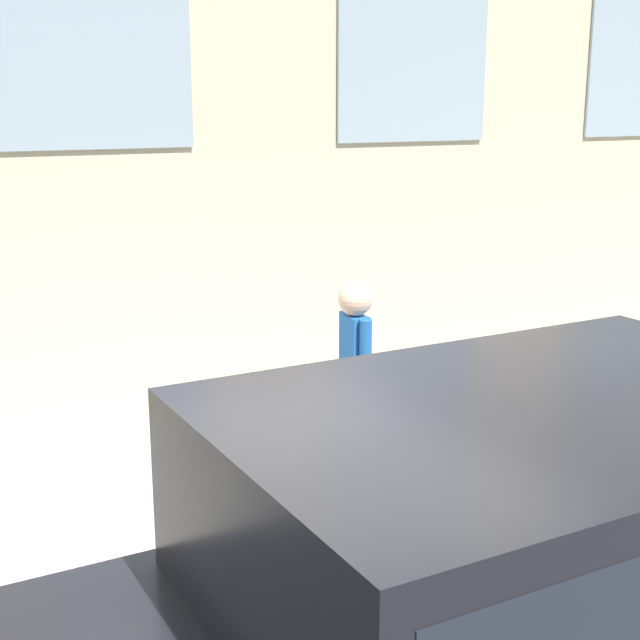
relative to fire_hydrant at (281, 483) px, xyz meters
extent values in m
plane|color=#514F4C|center=(-0.61, 0.39, -0.49)|extent=(80.00, 80.00, 0.00)
cube|color=#B2ADA3|center=(0.88, 0.39, -0.42)|extent=(2.99, 60.00, 0.14)
cube|color=#8C9EA8|center=(2.36, -2.51, 2.81)|extent=(0.03, 1.57, 1.88)
cube|color=#8C9EA8|center=(2.36, 0.39, 2.81)|extent=(0.03, 1.57, 1.88)
cylinder|color=red|center=(0.00, 0.00, -0.33)|extent=(0.27, 0.27, 0.04)
cylinder|color=red|center=(0.00, 0.00, -0.06)|extent=(0.20, 0.20, 0.59)
sphere|color=maroon|center=(0.00, 0.00, 0.23)|extent=(0.21, 0.21, 0.21)
cylinder|color=black|center=(0.00, 0.00, 0.30)|extent=(0.07, 0.07, 0.09)
cylinder|color=red|center=(0.00, -0.15, 0.01)|extent=(0.09, 0.10, 0.09)
cylinder|color=red|center=(0.00, 0.15, 0.01)|extent=(0.09, 0.10, 0.09)
cylinder|color=#998466|center=(0.34, -0.76, -0.01)|extent=(0.10, 0.10, 0.69)
cylinder|color=#998466|center=(0.49, -0.76, -0.01)|extent=(0.10, 0.10, 0.69)
cube|color=#1E59A5|center=(0.42, -0.76, 0.60)|extent=(0.19, 0.13, 0.52)
cylinder|color=#1E59A5|center=(0.28, -0.76, 0.61)|extent=(0.08, 0.08, 0.49)
cylinder|color=#1E59A5|center=(0.55, -0.76, 0.61)|extent=(0.08, 0.08, 0.49)
sphere|color=beige|center=(0.42, -0.76, 0.97)|extent=(0.23, 0.23, 0.23)
cube|color=black|center=(-2.11, -0.07, 0.78)|extent=(1.67, 2.52, 0.74)
cube|color=#1E232D|center=(-2.11, -0.07, 0.78)|extent=(1.68, 2.32, 0.47)
camera|label=1|loc=(-4.46, 2.17, 2.22)|focal=50.00mm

